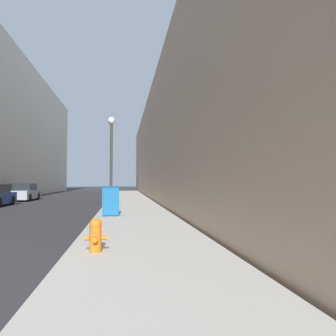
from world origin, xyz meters
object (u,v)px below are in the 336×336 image
Objects in this scene: trash_bin at (111,200)px; parked_sedan_far at (24,193)px; fire_hydrant at (95,234)px; lamppost at (111,154)px.

parked_sedan_far reaches higher than trash_bin.
trash_bin is 0.28× the size of parked_sedan_far.
trash_bin is (0.04, 7.51, 0.29)m from fire_hydrant.
fire_hydrant is at bearing -70.76° from parked_sedan_far.
lamppost is at bearing -56.42° from parked_sedan_far.
fire_hydrant is 24.02m from parked_sedan_far.
trash_bin is at bearing -88.06° from lamppost.
parked_sedan_far is (-7.84, 11.81, -2.46)m from lamppost.
parked_sedan_far is (-7.96, 15.17, -0.14)m from trash_bin.
trash_bin is 4.08m from lamppost.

